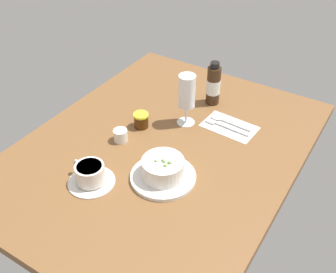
{
  "coord_description": "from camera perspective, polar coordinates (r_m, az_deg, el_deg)",
  "views": [
    {
      "loc": [
        -86.11,
        -56.6,
        83.88
      ],
      "look_at": [
        -2.47,
        -4.09,
        7.39
      ],
      "focal_mm": 43.35,
      "sensor_mm": 36.0,
      "label": 1
    }
  ],
  "objects": [
    {
      "name": "cutlery_setting",
      "position": [
        1.43,
        8.48,
        1.52
      ],
      "size": [
        12.5,
        19.01,
        0.9
      ],
      "color": "silver",
      "rests_on": "ground_plane"
    },
    {
      "name": "ground_plane",
      "position": [
        1.34,
        -0.92,
        -1.89
      ],
      "size": [
        110.0,
        84.0,
        3.0
      ],
      "primitive_type": "cube",
      "color": "brown"
    },
    {
      "name": "sauce_bottle_brown",
      "position": [
        1.51,
        6.4,
        7.21
      ],
      "size": [
        5.15,
        5.15,
        16.84
      ],
      "color": "#382314",
      "rests_on": "ground_plane"
    },
    {
      "name": "jam_jar",
      "position": [
        1.4,
        -3.8,
        2.3
      ],
      "size": [
        5.23,
        5.23,
        5.33
      ],
      "color": "#47250A",
      "rests_on": "ground_plane"
    },
    {
      "name": "wine_glass",
      "position": [
        1.37,
        2.65,
        6.08
      ],
      "size": [
        6.3,
        6.3,
        18.73
      ],
      "color": "white",
      "rests_on": "ground_plane"
    },
    {
      "name": "coffee_cup",
      "position": [
        1.2,
        -10.88,
        -5.31
      ],
      "size": [
        13.96,
        14.09,
        6.46
      ],
      "color": "silver",
      "rests_on": "ground_plane"
    },
    {
      "name": "creamer_jug",
      "position": [
        1.35,
        -6.73,
        0.16
      ],
      "size": [
        5.73,
        4.73,
        4.84
      ],
      "color": "silver",
      "rests_on": "ground_plane"
    },
    {
      "name": "porridge_bowl",
      "position": [
        1.19,
        -0.7,
        -4.73
      ],
      "size": [
        19.66,
        19.66,
        7.71
      ],
      "color": "silver",
      "rests_on": "ground_plane"
    }
  ]
}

